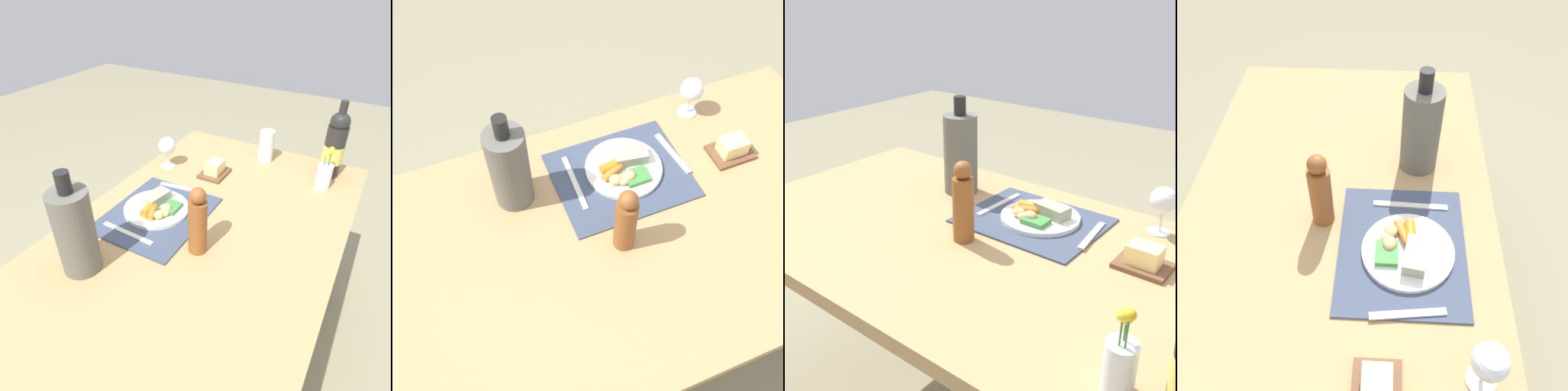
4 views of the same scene
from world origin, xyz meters
TOP-DOWN VIEW (x-y plane):
  - ground_plane at (0.00, 0.00)m, footprint 8.00×8.00m
  - dining_table at (0.00, 0.00)m, footprint 1.54×0.86m
  - placemat at (-0.06, -0.18)m, footprint 0.39×0.32m
  - dinner_plate at (-0.08, -0.19)m, footprint 0.23×0.23m
  - fork at (-0.24, -0.19)m, footprint 0.04×0.18m
  - knife at (0.08, -0.20)m, footprint 0.02×0.20m
  - flower_vase at (-0.53, 0.28)m, footprint 0.06×0.06m
  - wine_bottle at (-0.65, 0.28)m, footprint 0.08×0.08m
  - pepper_mill at (0.02, 0.03)m, footprint 0.06×0.06m
  - butter_dish at (-0.41, -0.13)m, footprint 0.13×0.10m
  - water_tumbler at (-0.64, 0.01)m, footprint 0.06×0.06m
  - wine_glass at (-0.38, -0.34)m, footprint 0.07×0.07m
  - cooler_bottle at (0.25, -0.22)m, footprint 0.11×0.11m

SIDE VIEW (x-z plane):
  - ground_plane at x=0.00m, z-range 0.00..0.00m
  - dining_table at x=0.00m, z-range 0.30..1.01m
  - placemat at x=-0.06m, z-range 0.72..0.72m
  - fork at x=-0.24m, z-range 0.72..0.73m
  - knife at x=0.08m, z-range 0.72..0.73m
  - dinner_plate at x=-0.08m, z-range 0.71..0.76m
  - butter_dish at x=-0.41m, z-range 0.71..0.77m
  - flower_vase at x=-0.53m, z-range 0.69..0.86m
  - water_tumbler at x=-0.64m, z-range 0.71..0.85m
  - wine_glass at x=-0.38m, z-range 0.74..0.88m
  - pepper_mill at x=0.02m, z-range 0.71..0.94m
  - wine_bottle at x=-0.65m, z-range 0.69..1.01m
  - cooler_bottle at x=0.25m, z-range 0.69..1.01m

